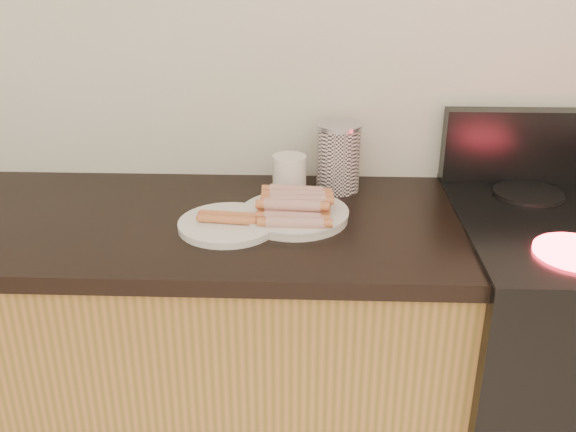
{
  "coord_description": "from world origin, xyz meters",
  "views": [
    {
      "loc": [
        0.04,
        0.26,
        1.54
      ],
      "look_at": [
        -0.01,
        1.62,
        0.94
      ],
      "focal_mm": 40.0,
      "sensor_mm": 36.0,
      "label": 1
    }
  ],
  "objects_px": {
    "side_plate": "(228,225)",
    "mug": "(289,176)",
    "main_plate": "(295,216)",
    "canister": "(338,157)"
  },
  "relations": [
    {
      "from": "side_plate",
      "to": "mug",
      "type": "relative_size",
      "value": 2.13
    },
    {
      "from": "canister",
      "to": "mug",
      "type": "relative_size",
      "value": 1.66
    },
    {
      "from": "main_plate",
      "to": "mug",
      "type": "bearing_deg",
      "value": 96.88
    },
    {
      "from": "main_plate",
      "to": "mug",
      "type": "distance_m",
      "value": 0.16
    },
    {
      "from": "side_plate",
      "to": "canister",
      "type": "relative_size",
      "value": 1.28
    },
    {
      "from": "main_plate",
      "to": "side_plate",
      "type": "relative_size",
      "value": 1.1
    },
    {
      "from": "canister",
      "to": "mug",
      "type": "height_order",
      "value": "canister"
    },
    {
      "from": "mug",
      "to": "side_plate",
      "type": "bearing_deg",
      "value": -123.51
    },
    {
      "from": "side_plate",
      "to": "mug",
      "type": "height_order",
      "value": "mug"
    },
    {
      "from": "mug",
      "to": "main_plate",
      "type": "bearing_deg",
      "value": -83.12
    }
  ]
}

